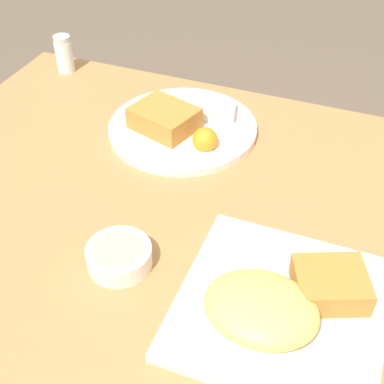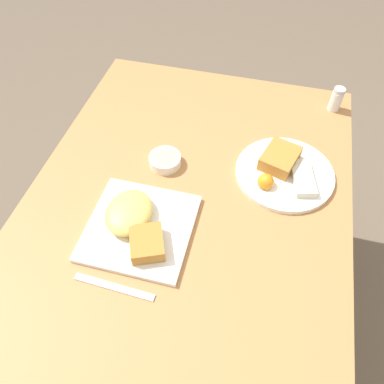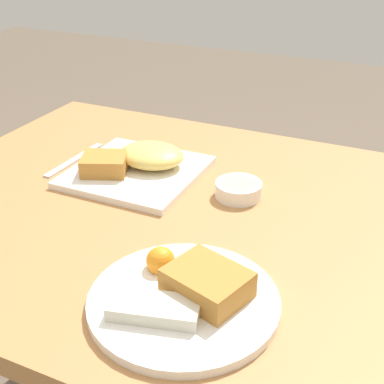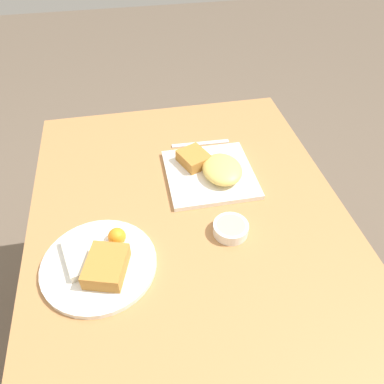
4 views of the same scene
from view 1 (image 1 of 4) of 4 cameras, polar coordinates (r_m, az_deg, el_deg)
name	(u,v)px [view 1 (image 1 of 4)]	position (r m, az deg, el deg)	size (l,w,h in m)	color
dining_table	(199,271)	(0.84, 0.80, -8.46)	(1.09, 0.85, 0.72)	#B27A47
plate_square_near	(280,305)	(0.68, 9.38, -11.79)	(0.25, 0.25, 0.06)	white
plate_oval_far	(181,125)	(0.98, -1.15, 7.17)	(0.27, 0.27, 0.05)	white
sauce_ramekin	(119,256)	(0.74, -7.77, -6.76)	(0.09, 0.09, 0.03)	white
salt_shaker	(64,56)	(1.20, -13.46, 13.93)	(0.04, 0.04, 0.08)	white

